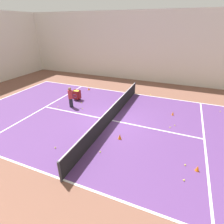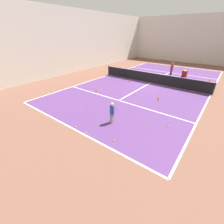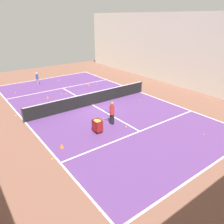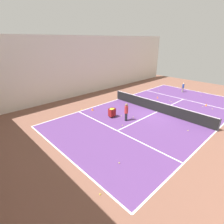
{
  "view_description": "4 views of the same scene",
  "coord_description": "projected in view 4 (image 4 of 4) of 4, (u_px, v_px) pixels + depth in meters",
  "views": [
    {
      "loc": [
        -9.58,
        -3.93,
        5.9
      ],
      "look_at": [
        0.0,
        0.0,
        0.65
      ],
      "focal_mm": 28.0,
      "sensor_mm": 36.0,
      "label": 1
    },
    {
      "loc": [
        6.05,
        -14.47,
        4.7
      ],
      "look_at": [
        1.53,
        -8.58,
        0.71
      ],
      "focal_mm": 24.0,
      "sensor_mm": 36.0,
      "label": 2
    },
    {
      "loc": [
        8.78,
        14.47,
        6.77
      ],
      "look_at": [
        0.79,
        3.8,
        0.9
      ],
      "focal_mm": 35.0,
      "sensor_mm": 36.0,
      "label": 3
    },
    {
      "loc": [
        -8.56,
        14.47,
        6.77
      ],
      "look_at": [
        2.22,
        4.17,
        0.51
      ],
      "focal_mm": 28.0,
      "sensor_mm": 36.0,
      "label": 4
    }
  ],
  "objects": [
    {
      "name": "training_cone_3",
      "position": [
        206.0,
        105.0,
        19.0
      ],
      "size": [
        0.18,
        0.18,
        0.28
      ],
      "primitive_type": "cone",
      "color": "orange",
      "rests_on": "ground"
    },
    {
      "name": "ground_plane",
      "position": [
        157.0,
        112.0,
        17.55
      ],
      "size": [
        33.74,
        33.74,
        0.0
      ],
      "primitive_type": "plane",
      "color": "brown"
    },
    {
      "name": "coach_at_net",
      "position": [
        126.0,
        111.0,
        15.3
      ],
      "size": [
        0.47,
        0.64,
        1.63
      ],
      "rotation": [
        0.0,
        0.0,
        -1.14
      ],
      "color": "black",
      "rests_on": "ground"
    },
    {
      "name": "tennis_ball_0",
      "position": [
        179.0,
        89.0,
        25.55
      ],
      "size": [
        0.07,
        0.07,
        0.07
      ],
      "primitive_type": "sphere",
      "color": "yellow",
      "rests_on": "ground"
    },
    {
      "name": "tennis_ball_9",
      "position": [
        201.0,
        95.0,
        22.5
      ],
      "size": [
        0.07,
        0.07,
        0.07
      ],
      "primitive_type": "sphere",
      "color": "yellow",
      "rests_on": "ground"
    },
    {
      "name": "line_sideline_right",
      "position": [
        118.0,
        99.0,
        21.2
      ],
      "size": [
        0.1,
        20.75,
        0.0
      ],
      "primitive_type": "cube",
      "color": "white",
      "rests_on": "ground"
    },
    {
      "name": "tennis_ball_19",
      "position": [
        159.0,
        90.0,
        24.85
      ],
      "size": [
        0.07,
        0.07,
        0.07
      ],
      "primitive_type": "sphere",
      "color": "yellow",
      "rests_on": "ground"
    },
    {
      "name": "tennis_ball_7",
      "position": [
        188.0,
        130.0,
        13.89
      ],
      "size": [
        0.07,
        0.07,
        0.07
      ],
      "primitive_type": "sphere",
      "color": "yellow",
      "rests_on": "ground"
    },
    {
      "name": "line_centre_service",
      "position": [
        157.0,
        112.0,
        17.54
      ],
      "size": [
        0.1,
        11.41,
        0.0
      ],
      "primitive_type": "cube",
      "color": "white",
      "rests_on": "ground"
    },
    {
      "name": "court_playing_area",
      "position": [
        157.0,
        112.0,
        17.55
      ],
      "size": [
        10.96,
        20.75,
        0.0
      ],
      "color": "#563370",
      "rests_on": "ground"
    },
    {
      "name": "training_cone_0",
      "position": [
        158.0,
        97.0,
        21.47
      ],
      "size": [
        0.17,
        0.17,
        0.28
      ],
      "primitive_type": "cone",
      "color": "orange",
      "rests_on": "ground"
    },
    {
      "name": "tennis_ball_13",
      "position": [
        100.0,
        194.0,
        8.19
      ],
      "size": [
        0.07,
        0.07,
        0.07
      ],
      "primitive_type": "sphere",
      "color": "yellow",
      "rests_on": "ground"
    },
    {
      "name": "training_cone_1",
      "position": [
        180.0,
        112.0,
        17.06
      ],
      "size": [
        0.2,
        0.2,
        0.32
      ],
      "primitive_type": "cone",
      "color": "orange",
      "rests_on": "ground"
    },
    {
      "name": "tennis_ball_8",
      "position": [
        193.0,
        119.0,
        15.78
      ],
      "size": [
        0.07,
        0.07,
        0.07
      ],
      "primitive_type": "sphere",
      "color": "yellow",
      "rests_on": "ground"
    },
    {
      "name": "line_sideline_left",
      "position": [
        217.0,
        131.0,
        13.89
      ],
      "size": [
        0.1,
        20.75,
        0.0
      ],
      "primitive_type": "cube",
      "color": "white",
      "rests_on": "ground"
    },
    {
      "name": "tennis_net",
      "position": [
        158.0,
        107.0,
        17.33
      ],
      "size": [
        11.26,
        0.1,
        1.08
      ],
      "color": "#2D2D33",
      "rests_on": "ground"
    },
    {
      "name": "hall_enclosure_right",
      "position": [
        94.0,
        65.0,
        22.86
      ],
      "size": [
        0.15,
        30.04,
        7.17
      ],
      "color": "silver",
      "rests_on": "ground"
    },
    {
      "name": "tennis_ball_10",
      "position": [
        212.0,
        109.0,
        18.16
      ],
      "size": [
        0.07,
        0.07,
        0.07
      ],
      "primitive_type": "sphere",
      "color": "yellow",
      "rests_on": "ground"
    },
    {
      "name": "line_service_far",
      "position": [
        117.0,
        131.0,
        13.91
      ],
      "size": [
        10.96,
        0.1,
        0.0
      ],
      "primitive_type": "cube",
      "color": "white",
      "rests_on": "ground"
    },
    {
      "name": "tennis_ball_6",
      "position": [
        170.0,
        100.0,
        20.69
      ],
      "size": [
        0.07,
        0.07,
        0.07
      ],
      "primitive_type": "sphere",
      "color": "yellow",
      "rests_on": "ground"
    },
    {
      "name": "training_cone_2",
      "position": [
        92.0,
        109.0,
        17.86
      ],
      "size": [
        0.21,
        0.21,
        0.25
      ],
      "primitive_type": "cone",
      "color": "orange",
      "rests_on": "ground"
    },
    {
      "name": "tennis_ball_1",
      "position": [
        197.0,
        91.0,
        24.18
      ],
      "size": [
        0.07,
        0.07,
        0.07
      ],
      "primitive_type": "sphere",
      "color": "yellow",
      "rests_on": "ground"
    },
    {
      "name": "tennis_ball_3",
      "position": [
        218.0,
        95.0,
        22.78
      ],
      "size": [
        0.07,
        0.07,
        0.07
      ],
      "primitive_type": "sphere",
      "color": "yellow",
      "rests_on": "ground"
    },
    {
      "name": "tennis_ball_4",
      "position": [
        121.0,
        116.0,
        16.49
      ],
      "size": [
        0.07,
        0.07,
        0.07
      ],
      "primitive_type": "sphere",
      "color": "yellow",
      "rests_on": "ground"
    },
    {
      "name": "line_baseline_far",
      "position": [
        65.0,
        156.0,
        10.93
      ],
      "size": [
        10.96,
        0.1,
        0.0
      ],
      "primitive_type": "cube",
      "color": "white",
      "rests_on": "ground"
    },
    {
      "name": "tennis_ball_14",
      "position": [
        171.0,
        102.0,
        20.27
      ],
      "size": [
        0.07,
        0.07,
        0.07
      ],
      "primitive_type": "sphere",
      "color": "yellow",
      "rests_on": "ground"
    },
    {
      "name": "tennis_ball_16",
      "position": [
        191.0,
        90.0,
        24.78
      ],
      "size": [
        0.07,
        0.07,
        0.07
      ],
      "primitive_type": "sphere",
      "color": "yellow",
      "rests_on": "ground"
    },
    {
      "name": "line_service_near",
      "position": [
        183.0,
        99.0,
        21.18
      ],
      "size": [
        10.96,
        0.1,
        0.0
      ],
      "primitive_type": "cube",
      "color": "white",
      "rests_on": "ground"
    },
    {
      "name": "tennis_ball_15",
      "position": [
        82.0,
        109.0,
        18.02
      ],
      "size": [
        0.07,
        0.07,
        0.07
      ],
      "primitive_type": "sphere",
      "color": "yellow",
      "rests_on": "ground"
    },
    {
      "name": "tennis_ball_12",
      "position": [
        133.0,
        117.0,
        16.27
      ],
      "size": [
        0.07,
        0.07,
        0.07
      ],
      "primitive_type": "sphere",
      "color": "yellow",
      "rests_on": "ground"
    },
    {
      "name": "tennis_ball_2",
      "position": [
        122.0,
        125.0,
        14.73
      ],
      "size": [
        0.07,
        0.07,
        0.07
      ],
      "primitive_type": "sphere",
      "color": "yellow",
      "rests_on": "ground"
    },
    {
      "name": "tennis_ball_17",
      "position": [
        119.0,
        163.0,
        10.26
      ],
      "size": [
        0.07,
        0.07,
        0.07
      ],
      "primitive_type": "sphere",
      "color": "yellow",
      "rests_on": "ground"
    },
    {
      "name": "tennis_ball_5",
      "position": [
        203.0,
        106.0,
        18.81
      ],
      "size": [
        0.07,
        0.07,
        0.07
      ],
      "primitive_type": "sphere",
      "color": "yellow",
      "rests_on": "ground"
    },
    {
      "name": "ball_cart",
      "position": [
        112.0,
        111.0,
        16.13
      ],
      "size": [
        0.46,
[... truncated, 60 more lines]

